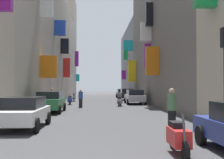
# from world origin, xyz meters

# --- Properties ---
(ground_plane) EXTENTS (140.00, 140.00, 0.00)m
(ground_plane) POSITION_xyz_m (0.00, 30.00, 0.00)
(ground_plane) COLOR #424244
(building_left_mid_a) EXTENTS (7.31, 12.40, 15.79)m
(building_left_mid_a) POSITION_xyz_m (-7.99, 19.61, 7.89)
(building_left_mid_a) COLOR #B2A899
(building_left_mid_a) RESTS_ON ground
(building_left_mid_b) EXTENTS (7.23, 26.68, 14.25)m
(building_left_mid_b) POSITION_xyz_m (-7.99, 39.14, 7.13)
(building_left_mid_b) COLOR #B2A899
(building_left_mid_b) RESTS_ON ground
(building_left_mid_c) EXTENTS (6.74, 7.51, 19.97)m
(building_left_mid_c) POSITION_xyz_m (-7.99, 56.24, 9.98)
(building_left_mid_c) COLOR #9E9384
(building_left_mid_c) RESTS_ON ground
(building_right_mid_a) EXTENTS (7.09, 26.45, 16.51)m
(building_right_mid_a) POSITION_xyz_m (7.99, 24.99, 8.25)
(building_right_mid_a) COLOR slate
(building_right_mid_a) RESTS_ON ground
(building_right_mid_b) EXTENTS (7.40, 21.79, 12.39)m
(building_right_mid_b) POSITION_xyz_m (7.99, 49.10, 6.20)
(building_right_mid_b) COLOR gray
(building_right_mid_b) RESTS_ON ground
(parked_car_silver) EXTENTS (1.88, 4.30, 1.48)m
(parked_car_silver) POSITION_xyz_m (3.58, 26.13, 0.78)
(parked_car_silver) COLOR #B7B7BC
(parked_car_silver) RESTS_ON ground
(parked_car_white) EXTENTS (2.02, 3.94, 1.36)m
(parked_car_white) POSITION_xyz_m (-3.55, 9.59, 0.72)
(parked_car_white) COLOR white
(parked_car_white) RESTS_ON ground
(parked_car_black) EXTENTS (1.92, 4.23, 1.52)m
(parked_car_black) POSITION_xyz_m (3.65, 34.66, 0.79)
(parked_car_black) COLOR black
(parked_car_black) RESTS_ON ground
(parked_car_grey) EXTENTS (1.83, 4.09, 1.42)m
(parked_car_grey) POSITION_xyz_m (3.65, 42.07, 0.75)
(parked_car_grey) COLOR slate
(parked_car_grey) RESTS_ON ground
(parked_car_green) EXTENTS (1.91, 4.10, 1.46)m
(parked_car_green) POSITION_xyz_m (-3.60, 17.08, 0.77)
(parked_car_green) COLOR #236638
(parked_car_green) RESTS_ON ground
(scooter_silver) EXTENTS (0.65, 1.92, 1.13)m
(scooter_silver) POSITION_xyz_m (1.81, 23.26, 0.46)
(scooter_silver) COLOR #ADADB2
(scooter_silver) RESTS_ON ground
(scooter_blue) EXTENTS (0.49, 1.78, 1.13)m
(scooter_blue) POSITION_xyz_m (-3.04, 25.59, 0.46)
(scooter_blue) COLOR #2D4CAD
(scooter_blue) RESTS_ON ground
(scooter_red) EXTENTS (0.48, 1.85, 1.13)m
(scooter_red) POSITION_xyz_m (1.93, 4.59, 0.46)
(scooter_red) COLOR red
(scooter_red) RESTS_ON ground
(scooter_white) EXTENTS (0.51, 1.92, 1.13)m
(scooter_white) POSITION_xyz_m (-3.15, 31.74, 0.46)
(scooter_white) COLOR silver
(scooter_white) RESTS_ON ground
(pedestrian_crossing) EXTENTS (0.53, 0.53, 1.56)m
(pedestrian_crossing) POSITION_xyz_m (-1.72, 21.63, 0.77)
(pedestrian_crossing) COLOR black
(pedestrian_crossing) RESTS_ON ground
(pedestrian_near_left) EXTENTS (0.52, 0.52, 1.74)m
(pedestrian_near_left) POSITION_xyz_m (2.77, 8.41, 0.87)
(pedestrian_near_left) COLOR black
(pedestrian_near_left) RESTS_ON ground
(pedestrian_near_right) EXTENTS (0.53, 0.53, 1.69)m
(pedestrian_near_right) POSITION_xyz_m (-4.06, 20.76, 0.84)
(pedestrian_near_right) COLOR #3E3E3E
(pedestrian_near_right) RESTS_ON ground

